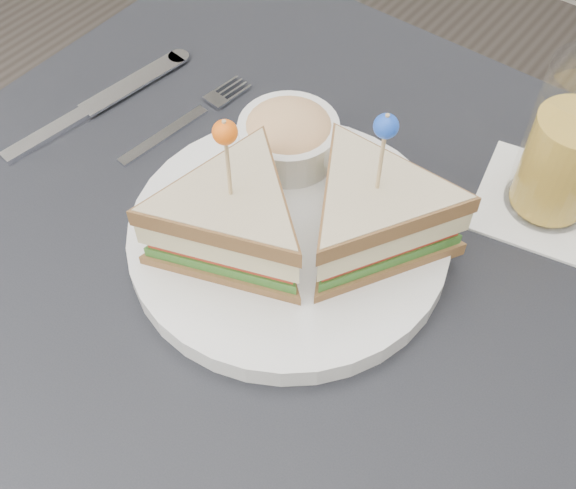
{
  "coord_description": "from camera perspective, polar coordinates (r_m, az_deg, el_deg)",
  "views": [
    {
      "loc": [
        0.23,
        -0.28,
        1.28
      ],
      "look_at": [
        0.01,
        0.01,
        0.8
      ],
      "focal_mm": 45.0,
      "sensor_mm": 36.0,
      "label": 1
    }
  ],
  "objects": [
    {
      "name": "drink_set",
      "position": [
        0.69,
        21.19,
        6.88
      ],
      "size": [
        0.15,
        0.15,
        0.16
      ],
      "rotation": [
        0.0,
        0.0,
        0.21
      ],
      "color": "white",
      "rests_on": "table"
    },
    {
      "name": "plate_meal",
      "position": [
        0.63,
        0.8,
        2.48
      ],
      "size": [
        0.35,
        0.34,
        0.17
      ],
      "rotation": [
        0.0,
        0.0,
        -0.17
      ],
      "color": "white",
      "rests_on": "table"
    },
    {
      "name": "table",
      "position": [
        0.71,
        -1.14,
        -6.35
      ],
      "size": [
        0.8,
        0.8,
        0.75
      ],
      "color": "black",
      "rests_on": "ground"
    },
    {
      "name": "cutlery_knife",
      "position": [
        0.82,
        -15.18,
        10.42
      ],
      "size": [
        0.05,
        0.24,
        0.01
      ],
      "rotation": [
        0.0,
        0.0,
        -0.13
      ],
      "color": "silver",
      "rests_on": "table"
    },
    {
      "name": "cutlery_fork",
      "position": [
        0.79,
        -7.6,
        10.01
      ],
      "size": [
        0.04,
        0.18,
        0.01
      ],
      "rotation": [
        0.0,
        0.0,
        -0.11
      ],
      "color": "silver",
      "rests_on": "table"
    }
  ]
}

